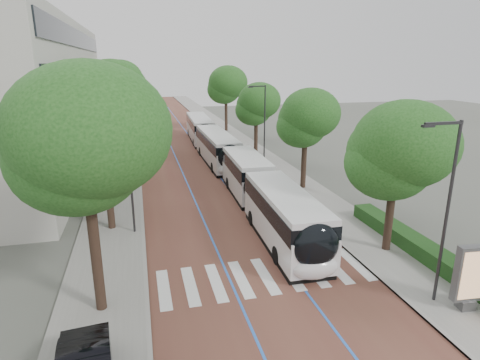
% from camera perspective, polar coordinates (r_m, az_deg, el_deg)
% --- Properties ---
extents(ground, '(160.00, 160.00, 0.00)m').
position_cam_1_polar(ground, '(19.78, 3.93, -14.93)').
color(ground, '#51544C').
rests_on(ground, ground).
extents(road, '(11.00, 140.00, 0.02)m').
position_cam_1_polar(road, '(57.19, -8.68, 5.93)').
color(road, brown).
rests_on(road, ground).
extents(sidewalk_left, '(4.00, 140.00, 0.12)m').
position_cam_1_polar(sidewalk_left, '(56.96, -16.24, 5.47)').
color(sidewalk_left, gray).
rests_on(sidewalk_left, ground).
extents(sidewalk_right, '(4.00, 140.00, 0.12)m').
position_cam_1_polar(sidewalk_right, '(58.37, -1.30, 6.38)').
color(sidewalk_right, gray).
rests_on(sidewalk_right, ground).
extents(kerb_left, '(0.20, 140.00, 0.14)m').
position_cam_1_polar(kerb_left, '(56.92, -14.32, 5.61)').
color(kerb_left, gray).
rests_on(kerb_left, ground).
extents(kerb_right, '(0.20, 140.00, 0.14)m').
position_cam_1_polar(kerb_right, '(57.98, -3.14, 6.29)').
color(kerb_right, gray).
rests_on(kerb_right, ground).
extents(zebra_crossing, '(10.55, 3.60, 0.01)m').
position_cam_1_polar(zebra_crossing, '(20.64, 3.59, -13.40)').
color(zebra_crossing, silver).
rests_on(zebra_crossing, ground).
extents(lane_line_left, '(0.12, 126.00, 0.01)m').
position_cam_1_polar(lane_line_left, '(57.05, -10.29, 5.85)').
color(lane_line_left, blue).
rests_on(lane_line_left, road).
extents(lane_line_right, '(0.12, 126.00, 0.01)m').
position_cam_1_polar(lane_line_right, '(57.36, -7.08, 6.04)').
color(lane_line_right, blue).
rests_on(lane_line_right, road).
extents(hedge, '(1.20, 14.00, 0.80)m').
position_cam_1_polar(hedge, '(23.72, 25.66, -9.61)').
color(hedge, '#163E15').
rests_on(hedge, sidewalk_right).
extents(streetlight_near, '(1.82, 0.20, 8.00)m').
position_cam_1_polar(streetlight_near, '(18.55, 27.18, -2.58)').
color(streetlight_near, '#2B2B2E').
rests_on(streetlight_near, sidewalk_right).
extents(streetlight_far, '(1.82, 0.20, 8.00)m').
position_cam_1_polar(streetlight_far, '(40.23, 3.29, 8.63)').
color(streetlight_far, '#2B2B2E').
rests_on(streetlight_far, sidewalk_right).
extents(lamp_post_left, '(0.14, 0.14, 8.00)m').
position_cam_1_polar(lamp_post_left, '(24.78, -15.40, 1.45)').
color(lamp_post_left, '#2B2B2E').
rests_on(lamp_post_left, sidewalk_left).
extents(trees_left, '(6.16, 61.02, 9.99)m').
position_cam_1_polar(trees_left, '(41.21, -17.49, 11.17)').
color(trees_left, black).
rests_on(trees_left, ground).
extents(trees_right, '(5.83, 47.64, 9.22)m').
position_cam_1_polar(trees_right, '(41.95, 4.07, 10.50)').
color(trees_right, black).
rests_on(trees_right, ground).
extents(lead_bus, '(3.08, 18.46, 3.20)m').
position_cam_1_polar(lead_bus, '(26.82, 3.73, -2.41)').
color(lead_bus, black).
rests_on(lead_bus, ground).
extents(bus_queued_0, '(2.61, 12.41, 3.20)m').
position_cam_1_polar(bus_queued_0, '(41.67, -3.17, 4.44)').
color(bus_queued_0, silver).
rests_on(bus_queued_0, ground).
extents(bus_queued_1, '(3.02, 12.49, 3.20)m').
position_cam_1_polar(bus_queued_1, '(54.32, -5.71, 7.21)').
color(bus_queued_1, silver).
rests_on(bus_queued_1, ground).
extents(ad_panel, '(1.44, 0.60, 2.93)m').
position_cam_1_polar(ad_panel, '(19.79, 29.94, -11.79)').
color(ad_panel, '#59595B').
rests_on(ad_panel, sidewalk_right).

